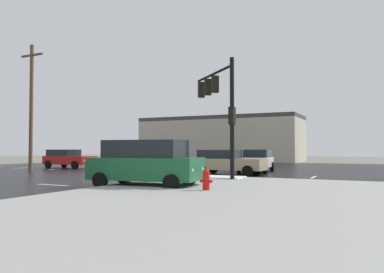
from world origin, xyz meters
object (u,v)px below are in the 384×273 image
at_px(traffic_signal_mast, 220,99).
at_px(sedan_red, 68,158).
at_px(sedan_navy, 258,158).
at_px(utility_pole_mid, 31,105).
at_px(sedan_silver, 150,158).
at_px(sedan_white, 257,160).
at_px(suv_green, 145,162).
at_px(fire_hydrant, 206,179).
at_px(sedan_tan, 227,162).

bearing_deg(traffic_signal_mast, sedan_red, 26.36).
bearing_deg(sedan_red, sedan_navy, 29.12).
xyz_separation_m(sedan_navy, sedan_red, (-14.44, -7.58, 0.00)).
bearing_deg(sedan_navy, utility_pole_mid, -55.72).
xyz_separation_m(sedan_silver, sedan_red, (-6.34, -3.04, 0.00)).
bearing_deg(sedan_white, sedan_navy, -170.15).
bearing_deg(sedan_silver, traffic_signal_mast, -44.96).
height_order(suv_green, sedan_red, suv_green).
relative_size(traffic_signal_mast, suv_green, 1.24).
xyz_separation_m(traffic_signal_mast, fire_hydrant, (1.91, -6.13, -3.84)).
height_order(sedan_red, sedan_white, same).
distance_m(fire_hydrant, sedan_red, 21.13).
distance_m(sedan_navy, sedan_tan, 9.25).
bearing_deg(utility_pole_mid, sedan_red, 90.60).
xyz_separation_m(suv_green, utility_pole_mid, (-14.60, 6.49, 3.95)).
bearing_deg(utility_pole_mid, fire_hydrant, -22.37).
bearing_deg(sedan_tan, sedan_silver, 153.68).
relative_size(sedan_tan, sedan_red, 1.00).
height_order(sedan_silver, utility_pole_mid, utility_pole_mid).
distance_m(sedan_tan, sedan_red, 15.18).
xyz_separation_m(sedan_tan, sedan_red, (-15.09, 1.65, 0.00)).
bearing_deg(sedan_navy, traffic_signal_mast, 2.66).
bearing_deg(sedan_red, traffic_signal_mast, -16.30).
bearing_deg(suv_green, sedan_white, 77.81).
height_order(fire_hydrant, sedan_silver, sedan_silver).
bearing_deg(sedan_silver, suv_green, -63.02).
distance_m(fire_hydrant, sedan_white, 13.36).
relative_size(sedan_red, utility_pole_mid, 0.47).
bearing_deg(traffic_signal_mast, fire_hydrant, 151.37).
height_order(traffic_signal_mast, sedan_tan, traffic_signal_mast).
height_order(sedan_silver, suv_green, suv_green).
xyz_separation_m(traffic_signal_mast, utility_pole_mid, (-15.94, 1.22, 0.66)).
bearing_deg(suv_green, fire_hydrant, -20.65).
bearing_deg(sedan_white, suv_green, -11.83).
height_order(traffic_signal_mast, sedan_white, traffic_signal_mast).
distance_m(sedan_red, sedan_white, 16.11).
height_order(fire_hydrant, suv_green, suv_green).
distance_m(fire_hydrant, utility_pole_mid, 19.81).
bearing_deg(traffic_signal_mast, suv_green, 119.86).
relative_size(sedan_silver, utility_pole_mid, 0.48).
relative_size(fire_hydrant, sedan_white, 0.17).
height_order(sedan_silver, sedan_white, same).
distance_m(traffic_signal_mast, sedan_tan, 5.02).
xyz_separation_m(traffic_signal_mast, sedan_white, (0.01, 7.09, -3.53)).
xyz_separation_m(fire_hydrant, sedan_silver, (-11.55, 14.28, 0.32)).
bearing_deg(utility_pole_mid, suv_green, -23.98).
distance_m(sedan_silver, suv_green, 15.79).
bearing_deg(sedan_tan, suv_green, -91.01).
relative_size(sedan_navy, sedan_tan, 1.01).
relative_size(suv_green, sedan_white, 1.07).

